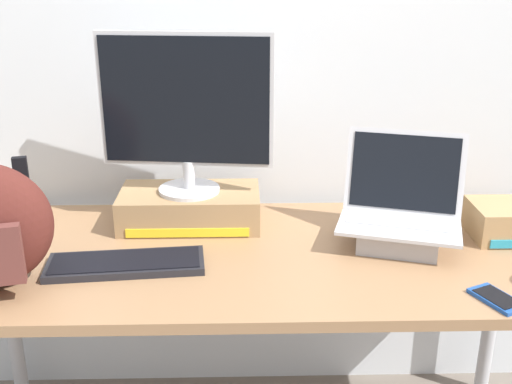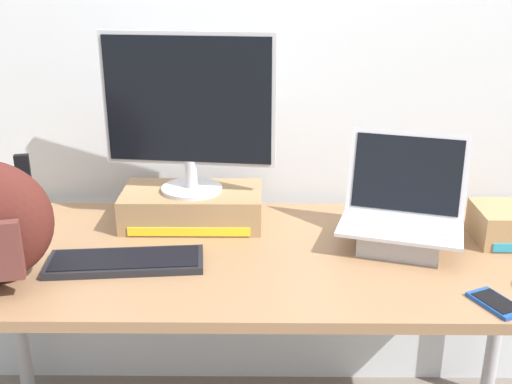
{
  "view_description": "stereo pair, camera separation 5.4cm",
  "coord_description": "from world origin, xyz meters",
  "px_view_note": "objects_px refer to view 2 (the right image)",
  "views": [
    {
      "loc": [
        -0.04,
        -1.59,
        1.52
      ],
      "look_at": [
        0.0,
        0.0,
        0.92
      ],
      "focal_mm": 43.57,
      "sensor_mm": 36.0,
      "label": 1
    },
    {
      "loc": [
        0.01,
        -1.59,
        1.52
      ],
      "look_at": [
        0.0,
        0.0,
        0.92
      ],
      "focal_mm": 43.57,
      "sensor_mm": 36.0,
      "label": 2
    }
  ],
  "objects_px": {
    "toner_box_yellow": "(192,206)",
    "cell_phone": "(496,303)",
    "desktop_monitor": "(189,110)",
    "open_laptop": "(401,224)",
    "external_keyboard": "(126,262)"
  },
  "relations": [
    {
      "from": "toner_box_yellow",
      "to": "open_laptop",
      "type": "bearing_deg",
      "value": -14.82
    },
    {
      "from": "desktop_monitor",
      "to": "open_laptop",
      "type": "xyz_separation_m",
      "value": [
        0.62,
        -0.16,
        -0.3
      ]
    },
    {
      "from": "desktop_monitor",
      "to": "cell_phone",
      "type": "relative_size",
      "value": 3.47
    },
    {
      "from": "open_laptop",
      "to": "cell_phone",
      "type": "xyz_separation_m",
      "value": [
        0.16,
        -0.33,
        -0.06
      ]
    },
    {
      "from": "external_keyboard",
      "to": "cell_phone",
      "type": "relative_size",
      "value": 2.88
    },
    {
      "from": "toner_box_yellow",
      "to": "external_keyboard",
      "type": "bearing_deg",
      "value": -116.99
    },
    {
      "from": "desktop_monitor",
      "to": "external_keyboard",
      "type": "distance_m",
      "value": 0.48
    },
    {
      "from": "external_keyboard",
      "to": "cell_phone",
      "type": "xyz_separation_m",
      "value": [
        0.93,
        -0.2,
        -0.01
      ]
    },
    {
      "from": "desktop_monitor",
      "to": "open_laptop",
      "type": "height_order",
      "value": "desktop_monitor"
    },
    {
      "from": "desktop_monitor",
      "to": "cell_phone",
      "type": "height_order",
      "value": "desktop_monitor"
    },
    {
      "from": "cell_phone",
      "to": "external_keyboard",
      "type": "bearing_deg",
      "value": 142.54
    },
    {
      "from": "desktop_monitor",
      "to": "cell_phone",
      "type": "xyz_separation_m",
      "value": [
        0.78,
        -0.49,
        -0.36
      ]
    },
    {
      "from": "desktop_monitor",
      "to": "open_laptop",
      "type": "bearing_deg",
      "value": -8.21
    },
    {
      "from": "toner_box_yellow",
      "to": "cell_phone",
      "type": "relative_size",
      "value": 2.89
    },
    {
      "from": "desktop_monitor",
      "to": "external_keyboard",
      "type": "relative_size",
      "value": 1.2
    }
  ]
}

